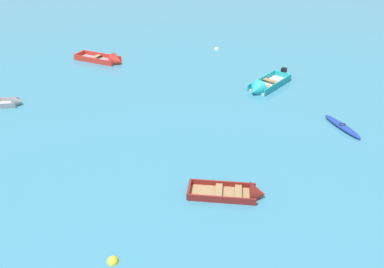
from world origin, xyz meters
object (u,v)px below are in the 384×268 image
object	(u,v)px
mooring_buoy_between_boats_right	(217,49)
rowboat_grey_cluster_outer	(7,103)
rowboat_turquoise_back_row_left	(263,87)
rowboat_red_cluster_inner	(109,60)
rowboat_maroon_outer_left	(243,194)
kayak_deep_blue_center	(342,126)
mooring_buoy_outer_edge	(113,262)

from	to	relation	value
mooring_buoy_between_boats_right	rowboat_grey_cluster_outer	bearing A→B (deg)	-155.79
rowboat_turquoise_back_row_left	rowboat_red_cluster_inner	bearing A→B (deg)	139.70
rowboat_maroon_outer_left	kayak_deep_blue_center	world-z (taller)	rowboat_maroon_outer_left
rowboat_grey_cluster_outer	rowboat_turquoise_back_row_left	distance (m)	17.64
rowboat_grey_cluster_outer	rowboat_maroon_outer_left	bearing A→B (deg)	-47.94
rowboat_grey_cluster_outer	rowboat_red_cluster_inner	xyz separation A→B (m)	(7.23, 6.69, 0.04)
rowboat_turquoise_back_row_left	mooring_buoy_outer_edge	bearing A→B (deg)	-131.88
kayak_deep_blue_center	mooring_buoy_between_boats_right	size ratio (longest dim) A/B	7.48
rowboat_maroon_outer_left	rowboat_red_cluster_inner	distance (m)	20.19
rowboat_red_cluster_inner	mooring_buoy_outer_edge	xyz separation A→B (m)	(-1.62, -22.02, -0.20)
mooring_buoy_outer_edge	rowboat_grey_cluster_outer	bearing A→B (deg)	110.08
rowboat_red_cluster_inner	mooring_buoy_between_boats_right	distance (m)	10.04
rowboat_maroon_outer_left	rowboat_red_cluster_inner	world-z (taller)	rowboat_red_cluster_inner
rowboat_grey_cluster_outer	rowboat_turquoise_back_row_left	size ratio (longest dim) A/B	0.75
mooring_buoy_outer_edge	mooring_buoy_between_boats_right	distance (m)	25.82
rowboat_maroon_outer_left	rowboat_grey_cluster_outer	xyz separation A→B (m)	(-11.73, 13.00, 0.01)
rowboat_grey_cluster_outer	mooring_buoy_between_boats_right	distance (m)	18.87
rowboat_red_cluster_inner	mooring_buoy_between_boats_right	size ratio (longest dim) A/B	10.22
mooring_buoy_outer_edge	mooring_buoy_between_boats_right	xyz separation A→B (m)	(11.60, 23.07, 0.00)
mooring_buoy_outer_edge	mooring_buoy_between_boats_right	size ratio (longest dim) A/B	1.03
kayak_deep_blue_center	mooring_buoy_outer_edge	world-z (taller)	kayak_deep_blue_center
rowboat_maroon_outer_left	rowboat_red_cluster_inner	size ratio (longest dim) A/B	0.86
rowboat_maroon_outer_left	kayak_deep_blue_center	distance (m)	9.22
rowboat_grey_cluster_outer	kayak_deep_blue_center	xyz separation A→B (m)	(19.80, -8.55, -0.03)
mooring_buoy_between_boats_right	rowboat_turquoise_back_row_left	bearing A→B (deg)	-88.17
kayak_deep_blue_center	mooring_buoy_between_boats_right	xyz separation A→B (m)	(-2.59, 16.29, -0.14)
rowboat_turquoise_back_row_left	mooring_buoy_between_boats_right	xyz separation A→B (m)	(-0.31, 9.78, -0.23)
rowboat_red_cluster_inner	mooring_buoy_between_boats_right	xyz separation A→B (m)	(9.98, 1.05, -0.20)
kayak_deep_blue_center	mooring_buoy_between_boats_right	distance (m)	16.49
rowboat_red_cluster_inner	kayak_deep_blue_center	bearing A→B (deg)	-50.48
kayak_deep_blue_center	mooring_buoy_outer_edge	size ratio (longest dim) A/B	7.23
kayak_deep_blue_center	rowboat_red_cluster_inner	world-z (taller)	rowboat_red_cluster_inner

